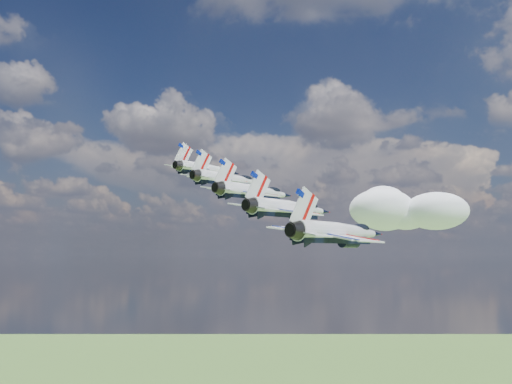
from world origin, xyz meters
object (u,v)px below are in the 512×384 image
at_px(jet_1, 230,179).
at_px(jet_4, 341,232).
at_px(jet_0, 209,170).
at_px(jet_3, 291,209).
at_px(jet_2, 256,192).

xyz_separation_m(jet_1, jet_4, (24.24, -27.24, -9.94)).
bearing_deg(jet_0, jet_3, -25.04).
height_order(jet_2, jet_3, jet_2).
distance_m(jet_1, jet_3, 25.19).
bearing_deg(jet_4, jet_3, 154.96).
height_order(jet_0, jet_3, jet_0).
xyz_separation_m(jet_1, jet_3, (16.16, -18.16, -6.62)).
xyz_separation_m(jet_0, jet_4, (32.32, -36.32, -13.25)).
bearing_deg(jet_3, jet_1, 154.96).
distance_m(jet_0, jet_1, 12.60).
relative_size(jet_2, jet_3, 1.00).
bearing_deg(jet_4, jet_1, 154.96).
xyz_separation_m(jet_0, jet_3, (24.24, -27.24, -9.94)).
bearing_deg(jet_4, jet_0, 154.96).
relative_size(jet_0, jet_2, 1.00).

